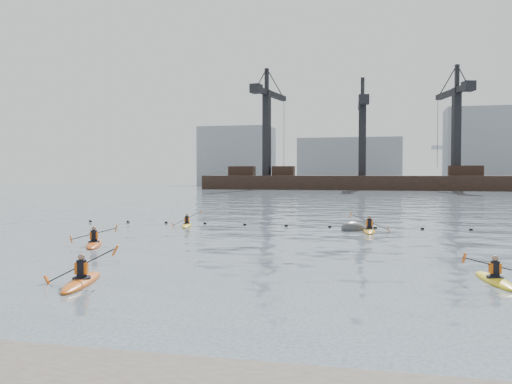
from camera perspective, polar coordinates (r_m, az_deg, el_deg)
ground at (r=15.41m, az=-3.99°, el=-11.78°), size 400.00×400.00×0.00m
float_line at (r=37.34m, az=5.51°, el=-3.60°), size 33.24×0.73×0.24m
barge_pier at (r=124.40m, az=10.99°, el=1.15°), size 72.00×19.30×29.50m
skyline at (r=164.69m, az=12.39°, el=3.89°), size 141.00×28.00×22.00m
kayaker_0 at (r=19.09m, az=-17.89°, el=-8.85°), size 2.45×3.62×1.43m
kayaker_1 at (r=20.12m, az=23.84°, el=-8.40°), size 2.18×3.29×1.10m
kayaker_2 at (r=28.81m, az=-16.69°, el=-5.19°), size 2.19×3.43×1.17m
kayaker_3 at (r=34.63m, az=11.85°, el=-3.94°), size 2.53×3.67×1.39m
kayaker_5 at (r=37.93m, az=-7.29°, el=-3.43°), size 2.11×3.12×1.24m
mooring_buoy at (r=35.63m, az=10.34°, el=-3.95°), size 2.47×2.59×1.50m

